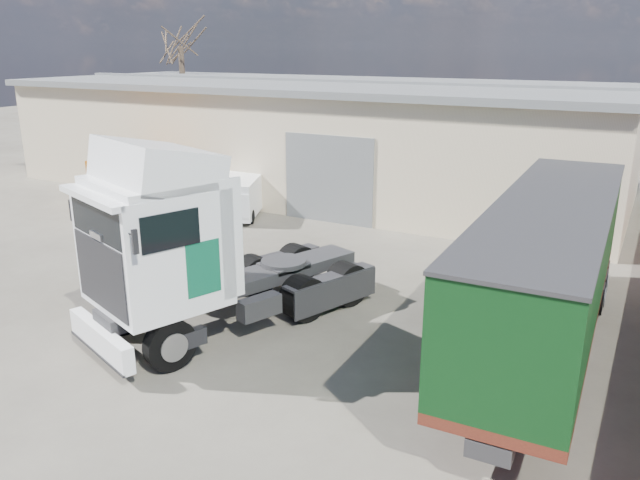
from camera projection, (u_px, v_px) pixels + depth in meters
The scene contains 8 objects.
ground at pixel (220, 319), 16.69m from camera, with size 120.00×120.00×0.00m, color #282520.
warehouse at pixel (315, 134), 32.04m from camera, with size 30.60×12.60×5.42m.
bare_tree at pixel (180, 31), 39.33m from camera, with size 4.00×4.00×9.60m.
tractor_unit at pixel (192, 254), 15.26m from camera, with size 5.22×7.93×5.07m.
box_trailer at pixel (549, 262), 14.25m from camera, with size 2.69×11.29×3.73m.
panel_van at pixel (239, 196), 26.68m from camera, with size 3.14×4.45×1.69m.
orange_skip at pixel (135, 186), 27.89m from camera, with size 4.19×3.39×2.27m.
gravel_heap at pixel (169, 243), 21.43m from camera, with size 6.69×5.92×1.12m.
Camera 1 is at (9.71, -12.12, 7.01)m, focal length 35.00 mm.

